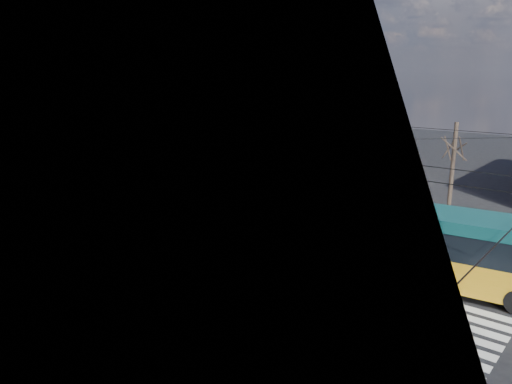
% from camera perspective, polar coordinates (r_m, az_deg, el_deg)
% --- Properties ---
extents(ground, '(120.00, 120.00, 0.00)m').
position_cam_1_polar(ground, '(23.16, -2.09, -8.86)').
color(ground, black).
rests_on(ground, ground).
extents(sidewalk_nw, '(18.00, 18.00, 0.12)m').
position_cam_1_polar(sidewalk_nw, '(51.80, -4.43, 3.90)').
color(sidewalk_nw, slate).
rests_on(sidewalk_nw, ground).
extents(crosswalks, '(22.40, 22.40, 0.02)m').
position_cam_1_polar(crosswalks, '(23.15, -2.09, -8.84)').
color(crosswalks, silver).
rests_on(crosswalks, ground).
extents(building_tower, '(18.06, 16.06, 30.00)m').
position_cam_1_polar(building_tower, '(54.24, -3.25, 20.21)').
color(building_tower, '#90765C').
rests_on(building_tower, ground).
extents(overhead_network, '(24.24, 24.24, 8.00)m').
position_cam_1_polar(overhead_network, '(22.21, -1.64, 1.77)').
color(overhead_network, '#2D2D30').
rests_on(overhead_network, ground).
extents(tree_a, '(2.00, 2.00, 6.00)m').
position_cam_1_polar(tree_a, '(31.25, 21.75, 4.93)').
color(tree_a, '#382B21').
rests_on(tree_a, ground).
extents(utility_truck, '(7.07, 5.86, 5.86)m').
position_cam_1_polar(utility_truck, '(23.01, -4.34, -3.80)').
color(utility_truck, black).
rests_on(utility_truck, ground).
extents(city_bus, '(11.51, 3.84, 3.20)m').
position_cam_1_polar(city_bus, '(22.44, 19.78, -5.74)').
color(city_bus, '#C99112').
rests_on(city_bus, ground).
extents(traffic_cone, '(0.36, 0.36, 0.66)m').
position_cam_1_polar(traffic_cone, '(26.12, -14.55, -5.86)').
color(traffic_cone, red).
rests_on(traffic_cone, ground).
extents(worker_ground, '(0.64, 1.04, 1.66)m').
position_cam_1_polar(worker_ground, '(23.69, -12.44, -6.50)').
color(worker_ground, '#E54C0E').
rests_on(worker_ground, ground).
extents(flagger, '(1.13, 1.43, 1.94)m').
position_cam_1_polar(flagger, '(20.93, 4.40, -8.56)').
color(flagger, '#F9580F').
rests_on(flagger, ground).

